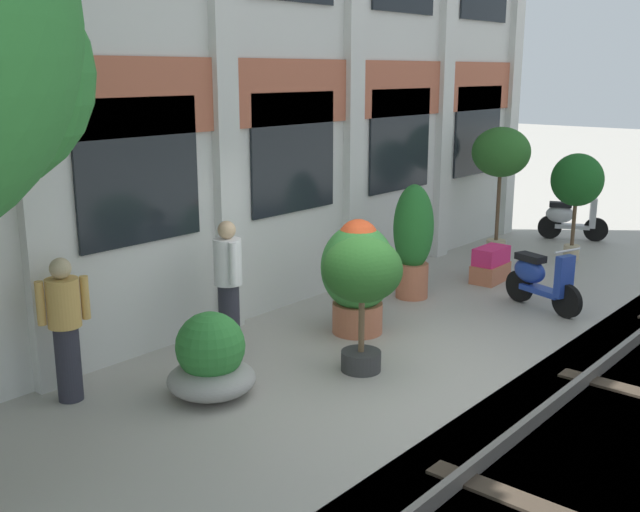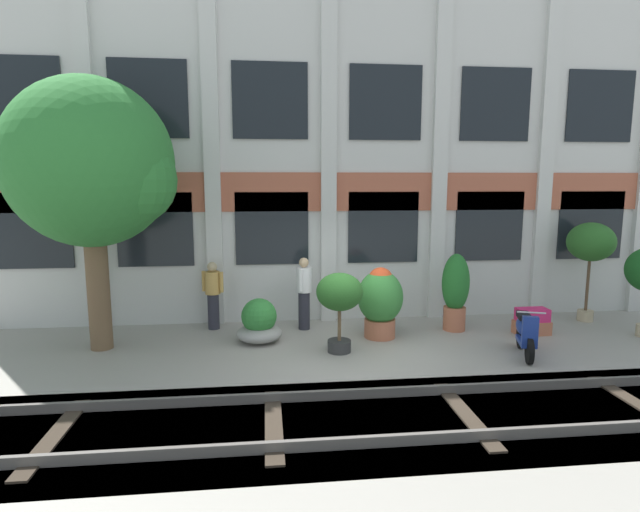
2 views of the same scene
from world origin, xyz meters
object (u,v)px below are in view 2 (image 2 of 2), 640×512
object	(u,v)px
potted_plant_wide_bowl	(259,324)
resident_by_doorway	(304,291)
scooter_near_curb	(525,333)
potted_plant_ribbed_drum	(380,299)
potted_plant_square_trough	(532,322)
resident_watching_tracks	(213,293)
potted_plant_fluted_column	(455,289)
potted_plant_tall_urn	(591,244)
potted_plant_terracotta_small	(340,296)
broadleaf_tree	(90,168)

from	to	relation	value
potted_plant_wide_bowl	resident_by_doorway	bearing A→B (deg)	38.36
scooter_near_curb	potted_plant_ribbed_drum	bearing A→B (deg)	-100.35
potted_plant_ribbed_drum	potted_plant_square_trough	size ratio (longest dim) A/B	2.02
potted_plant_square_trough	resident_watching_tracks	xyz separation A→B (m)	(-7.03, 1.18, 0.55)
potted_plant_fluted_column	resident_by_doorway	bearing A→B (deg)	172.66
potted_plant_tall_urn	potted_plant_wide_bowl	bearing A→B (deg)	-174.64
potted_plant_terracotta_small	potted_plant_tall_urn	bearing A→B (deg)	13.85
scooter_near_curb	resident_watching_tracks	bearing A→B (deg)	-93.10
potted_plant_terracotta_small	scooter_near_curb	xyz separation A→B (m)	(3.56, -0.55, -0.69)
resident_watching_tracks	potted_plant_terracotta_small	bearing A→B (deg)	77.08
potted_plant_fluted_column	potted_plant_ribbed_drum	size ratio (longest dim) A/B	1.14
resident_watching_tracks	resident_by_doorway	bearing A→B (deg)	105.34
broadleaf_tree	potted_plant_terracotta_small	xyz separation A→B (m)	(4.74, -0.72, -2.46)
potted_plant_terracotta_small	potted_plant_wide_bowl	world-z (taller)	potted_plant_terracotta_small
scooter_near_curb	resident_watching_tracks	world-z (taller)	resident_watching_tracks
potted_plant_square_trough	potted_plant_ribbed_drum	bearing A→B (deg)	177.31
potted_plant_tall_urn	resident_watching_tracks	size ratio (longest dim) A/B	1.54
potted_plant_terracotta_small	potted_plant_square_trough	bearing A→B (deg)	8.72
scooter_near_curb	resident_watching_tracks	xyz separation A→B (m)	(-6.19, 2.41, 0.39)
potted_plant_ribbed_drum	potted_plant_square_trough	world-z (taller)	potted_plant_ribbed_drum
resident_by_doorway	resident_watching_tracks	world-z (taller)	resident_by_doorway
broadleaf_tree	potted_plant_tall_urn	bearing A→B (deg)	4.26
potted_plant_terracotta_small	resident_watching_tracks	distance (m)	3.23
scooter_near_curb	potted_plant_tall_urn	bearing A→B (deg)	146.02
potted_plant_square_trough	resident_by_doorway	world-z (taller)	resident_by_doorway
resident_by_doorway	resident_watching_tracks	xyz separation A→B (m)	(-2.06, 0.25, -0.06)
potted_plant_tall_urn	potted_plant_wide_bowl	size ratio (longest dim) A/B	2.50
potted_plant_ribbed_drum	resident_by_doorway	bearing A→B (deg)	154.03
potted_plant_tall_urn	potted_plant_wide_bowl	world-z (taller)	potted_plant_tall_urn
resident_by_doorway	scooter_near_curb	bearing A→B (deg)	-2.43
potted_plant_tall_urn	resident_by_doorway	world-z (taller)	potted_plant_tall_urn
potted_plant_fluted_column	potted_plant_ribbed_drum	bearing A→B (deg)	-169.48
resident_by_doorway	potted_plant_terracotta_small	bearing A→B (deg)	-45.26
potted_plant_fluted_column	potted_plant_tall_urn	world-z (taller)	potted_plant_tall_urn
broadleaf_tree	scooter_near_curb	size ratio (longest dim) A/B	3.97
potted_plant_terracotta_small	potted_plant_wide_bowl	distance (m)	1.92
potted_plant_fluted_column	potted_plant_square_trough	world-z (taller)	potted_plant_fluted_column
potted_plant_ribbed_drum	potted_plant_square_trough	xyz separation A→B (m)	(3.39, -0.16, -0.57)
resident_watching_tracks	scooter_near_curb	bearing A→B (deg)	91.05
potted_plant_terracotta_small	potted_plant_ribbed_drum	bearing A→B (deg)	39.54
broadleaf_tree	potted_plant_ribbed_drum	xyz separation A→B (m)	(5.76, 0.11, -2.75)
resident_watching_tracks	potted_plant_fluted_column	bearing A→B (deg)	105.11
resident_watching_tracks	potted_plant_ribbed_drum	bearing A→B (deg)	96.62
potted_plant_tall_urn	potted_plant_wide_bowl	distance (m)	8.01
potted_plant_ribbed_drum	resident_by_doorway	world-z (taller)	resident_by_doorway
broadleaf_tree	potted_plant_terracotta_small	bearing A→B (deg)	-8.66
potted_plant_ribbed_drum	potted_plant_terracotta_small	xyz separation A→B (m)	(-1.01, -0.83, 0.28)
potted_plant_fluted_column	scooter_near_curb	bearing A→B (deg)	-66.48
potted_plant_square_trough	potted_plant_wide_bowl	xyz separation A→B (m)	(-5.98, 0.13, 0.11)
broadleaf_tree	scooter_near_curb	bearing A→B (deg)	-8.72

